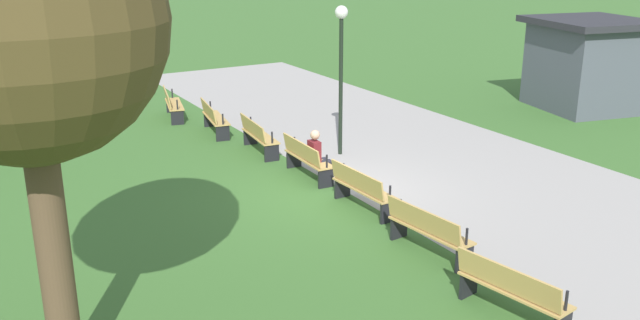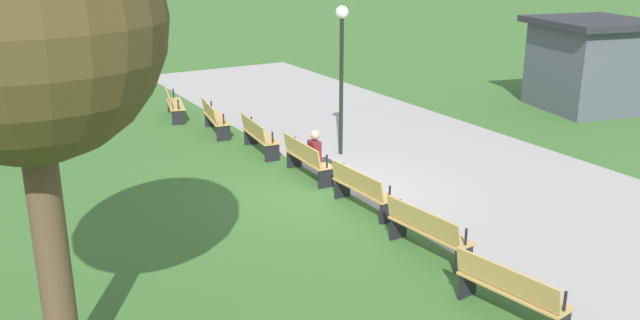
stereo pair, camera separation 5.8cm
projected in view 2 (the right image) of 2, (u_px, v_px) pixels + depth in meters
The scene contains 13 objects.
ground_plane at pixel (336, 192), 14.87m from camera, with size 120.00×120.00×0.00m, color #3D6B2D.
path_paving at pixel (453, 167), 16.46m from camera, with size 30.34×6.27×0.01m, color #A39E99.
bench_0 at pixel (173, 103), 20.81m from camera, with size 1.79×0.86×0.89m.
bench_1 at pixel (214, 117), 19.17m from camera, with size 1.78×0.75×0.89m.
bench_2 at pixel (258, 135), 17.44m from camera, with size 1.77×0.64×0.89m.
bench_3 at pixel (307, 158), 15.63m from camera, with size 1.74×0.53×0.89m.
bench_4 at pixel (362, 188), 13.74m from camera, with size 1.74×0.53×0.89m.
bench_5 at pixel (427, 230), 11.78m from camera, with size 1.77×0.64×0.89m.
bench_6 at pixel (510, 290), 9.77m from camera, with size 1.78×0.75×0.89m.
person_seated at pixel (318, 154), 15.40m from camera, with size 0.33×0.52×1.20m.
tree_1 at pixel (21, 26), 7.28m from camera, with size 3.13×3.13×6.00m.
lamp_post at pixel (342, 52), 16.67m from camera, with size 0.32×0.32×3.75m.
kiosk at pixel (589, 63), 21.72m from camera, with size 4.10×3.96×2.88m.
Camera 2 is at (11.88, -7.27, 5.28)m, focal length 38.17 mm.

